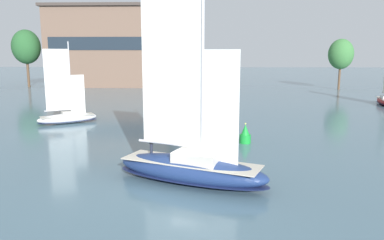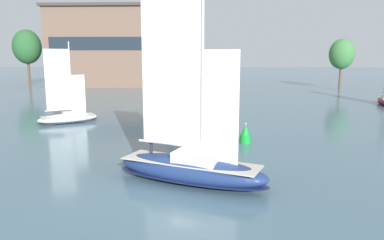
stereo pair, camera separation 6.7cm
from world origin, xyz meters
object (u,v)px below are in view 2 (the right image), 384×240
at_px(tree_shore_left, 342,54).
at_px(tree_shore_center, 27,47).
at_px(sailboat_main, 190,166).
at_px(channel_buoy, 245,135).
at_px(sailboat_moored_mid_channel, 68,117).

xyz_separation_m(tree_shore_left, tree_shore_center, (-76.16, 4.06, 1.74)).
bearing_deg(sailboat_main, tree_shore_center, 122.33).
bearing_deg(tree_shore_center, tree_shore_left, -3.05).
relative_size(tree_shore_center, channel_buoy, 7.18).
height_order(sailboat_main, sailboat_moored_mid_channel, sailboat_main).
height_order(tree_shore_left, channel_buoy, tree_shore_left).
bearing_deg(tree_shore_center, sailboat_main, -57.67).
xyz_separation_m(tree_shore_left, sailboat_moored_mid_channel, (-48.37, -44.36, -7.38)).
distance_m(sailboat_moored_mid_channel, channel_buoy, 22.94).
relative_size(tree_shore_left, sailboat_main, 0.79).
bearing_deg(channel_buoy, sailboat_main, -112.99).
bearing_deg(channel_buoy, sailboat_moored_mid_channel, 155.54).
height_order(sailboat_main, channel_buoy, sailboat_main).
xyz_separation_m(tree_shore_left, sailboat_main, (-32.31, -65.22, -7.05)).
distance_m(tree_shore_center, sailboat_main, 82.46).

